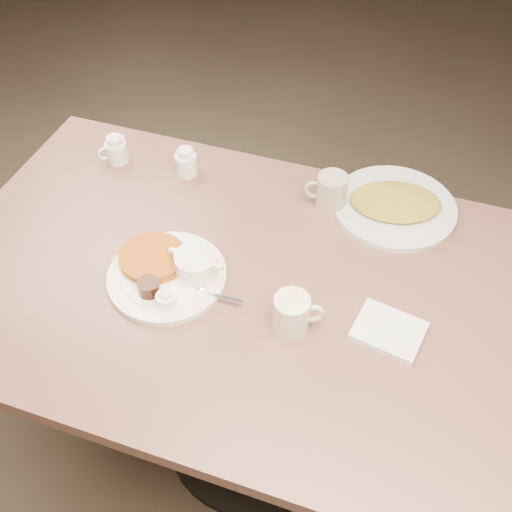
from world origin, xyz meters
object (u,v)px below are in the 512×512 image
(diner_table, at_px, (253,326))
(coffee_mug_far, at_px, (330,192))
(creamer_right, at_px, (186,162))
(creamer_left, at_px, (116,150))
(coffee_mug_near, at_px, (293,313))
(hash_plate, at_px, (395,205))
(main_plate, at_px, (170,270))

(diner_table, bearing_deg, coffee_mug_far, 71.59)
(diner_table, bearing_deg, creamer_right, 133.81)
(creamer_right, bearing_deg, creamer_left, -176.30)
(coffee_mug_near, distance_m, hash_plate, 0.47)
(main_plate, distance_m, creamer_right, 0.38)
(main_plate, bearing_deg, creamer_left, 132.94)
(main_plate, bearing_deg, creamer_right, 107.66)
(coffee_mug_far, distance_m, creamer_right, 0.40)
(creamer_left, bearing_deg, main_plate, -47.06)
(coffee_mug_near, relative_size, coffee_mug_far, 1.04)
(creamer_right, relative_size, hash_plate, 0.21)
(diner_table, distance_m, coffee_mug_far, 0.39)
(diner_table, height_order, coffee_mug_near, coffee_mug_near)
(main_plate, bearing_deg, hash_plate, 41.45)
(creamer_left, distance_m, creamer_right, 0.21)
(diner_table, xyz_separation_m, coffee_mug_far, (0.10, 0.31, 0.22))
(coffee_mug_near, height_order, coffee_mug_far, coffee_mug_far)
(creamer_left, bearing_deg, creamer_right, 3.70)
(creamer_right, height_order, hash_plate, creamer_right)
(diner_table, height_order, creamer_left, creamer_left)
(main_plate, distance_m, coffee_mug_far, 0.46)
(main_plate, xyz_separation_m, creamer_left, (-0.32, 0.35, 0.01))
(hash_plate, bearing_deg, main_plate, -138.55)
(diner_table, bearing_deg, creamer_left, 149.39)
(coffee_mug_near, height_order, creamer_left, coffee_mug_near)
(diner_table, height_order, hash_plate, hash_plate)
(creamer_right, bearing_deg, hash_plate, 4.09)
(creamer_left, distance_m, hash_plate, 0.78)
(diner_table, xyz_separation_m, creamer_left, (-0.51, 0.30, 0.21))
(diner_table, xyz_separation_m, hash_plate, (0.26, 0.35, 0.18))
(diner_table, height_order, creamer_right, creamer_right)
(main_plate, distance_m, hash_plate, 0.60)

